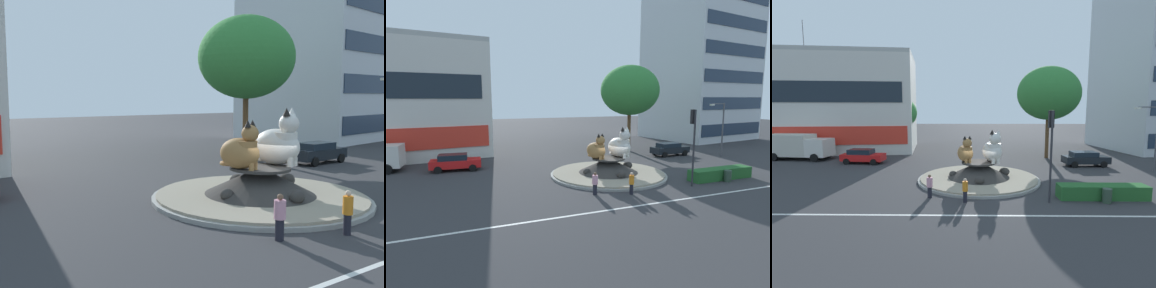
% 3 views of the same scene
% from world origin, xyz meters
% --- Properties ---
extents(ground_plane, '(160.00, 160.00, 0.00)m').
position_xyz_m(ground_plane, '(0.00, 0.00, 0.00)').
color(ground_plane, '#333335').
extents(lane_centreline, '(112.00, 0.20, 0.01)m').
position_xyz_m(lane_centreline, '(0.00, -7.58, 0.00)').
color(lane_centreline, silver).
rests_on(lane_centreline, ground).
extents(roundabout_island, '(9.78, 9.78, 1.52)m').
position_xyz_m(roundabout_island, '(0.01, 0.01, 0.56)').
color(roundabout_island, gray).
rests_on(roundabout_island, ground).
extents(cat_statue_tabby, '(1.73, 2.44, 2.15)m').
position_xyz_m(cat_statue_tabby, '(-1.05, 0.06, 2.30)').
color(cat_statue_tabby, '#9E703D').
rests_on(cat_statue_tabby, roundabout_island).
extents(cat_statue_white, '(2.00, 2.81, 2.65)m').
position_xyz_m(cat_statue_white, '(1.13, -0.02, 2.49)').
color(cat_statue_white, silver).
rests_on(cat_statue_white, roundabout_island).
extents(traffic_light_mast, '(0.33, 0.46, 5.69)m').
position_xyz_m(traffic_light_mast, '(4.20, -5.27, 3.93)').
color(traffic_light_mast, '#2D2D33').
rests_on(traffic_light_mast, ground).
extents(office_tower, '(16.11, 14.75, 27.04)m').
position_xyz_m(office_tower, '(26.14, 18.10, 13.52)').
color(office_tower, silver).
rests_on(office_tower, ground).
extents(clipped_hedge_strip, '(5.68, 1.20, 0.90)m').
position_xyz_m(clipped_hedge_strip, '(7.86, -4.51, 0.45)').
color(clipped_hedge_strip, '#235B28').
rests_on(clipped_hedge_strip, ground).
extents(broadleaf_tree_behind_island, '(7.13, 7.13, 10.52)m').
position_xyz_m(broadleaf_tree_behind_island, '(8.33, 10.46, 7.48)').
color(broadleaf_tree_behind_island, brown).
rests_on(broadleaf_tree_behind_island, ground).
extents(second_tree_near_tower, '(5.03, 5.03, 7.32)m').
position_xyz_m(second_tree_near_tower, '(-10.10, 14.70, 5.16)').
color(second_tree_near_tower, brown).
rests_on(second_tree_near_tower, ground).
extents(streetlight_arm, '(2.40, 0.52, 6.01)m').
position_xyz_m(streetlight_arm, '(16.03, 3.42, 3.60)').
color(streetlight_arm, '#4C4C51').
rests_on(streetlight_arm, ground).
extents(pedestrian_pink_shirt, '(0.39, 0.39, 1.55)m').
position_xyz_m(pedestrian_pink_shirt, '(-3.36, -4.51, 0.80)').
color(pedestrian_pink_shirt, black).
rests_on(pedestrian_pink_shirt, ground).
extents(pedestrian_orange_shirt, '(0.35, 0.35, 1.54)m').
position_xyz_m(pedestrian_orange_shirt, '(-1.03, -5.39, 0.81)').
color(pedestrian_orange_shirt, black).
rests_on(pedestrian_orange_shirt, ground).
extents(hatchback_near_shophouse, '(4.50, 2.10, 1.47)m').
position_xyz_m(hatchback_near_shophouse, '(10.94, 5.81, 0.78)').
color(hatchback_near_shophouse, black).
rests_on(hatchback_near_shophouse, ground).
extents(parked_car_right, '(4.48, 2.23, 1.51)m').
position_xyz_m(parked_car_right, '(-12.00, 6.89, 0.80)').
color(parked_car_right, red).
rests_on(parked_car_right, ground).
extents(litter_bin, '(0.56, 0.56, 0.90)m').
position_xyz_m(litter_bin, '(7.76, -5.37, 0.45)').
color(litter_bin, '#2D4233').
rests_on(litter_bin, ground).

